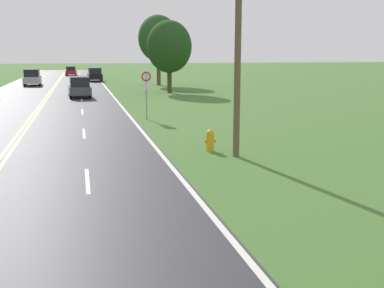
# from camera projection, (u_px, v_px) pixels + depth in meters

# --- Properties ---
(fire_hydrant) EXTENTS (0.48, 0.32, 0.86)m
(fire_hydrant) POSITION_uv_depth(u_px,v_px,m) (210.00, 140.00, 19.02)
(fire_hydrant) COLOR gold
(fire_hydrant) RESTS_ON ground
(traffic_sign) EXTENTS (0.60, 0.10, 2.80)m
(traffic_sign) POSITION_uv_depth(u_px,v_px,m) (146.00, 83.00, 27.99)
(traffic_sign) COLOR gray
(traffic_sign) RESTS_ON ground
(utility_pole_midground) EXTENTS (1.80, 0.24, 8.91)m
(utility_pole_midground) POSITION_uv_depth(u_px,v_px,m) (238.00, 31.00, 17.25)
(utility_pole_midground) COLOR brown
(utility_pole_midground) RESTS_ON ground
(tree_right_cluster) EXTENTS (4.39, 4.39, 7.00)m
(tree_right_cluster) POSITION_uv_depth(u_px,v_px,m) (169.00, 47.00, 46.63)
(tree_right_cluster) COLOR #473828
(tree_right_cluster) RESTS_ON ground
(tree_far_back) EXTENTS (4.81, 4.81, 8.39)m
(tree_far_back) POSITION_uv_depth(u_px,v_px,m) (158.00, 38.00, 57.68)
(tree_far_back) COLOR brown
(tree_far_back) RESTS_ON ground
(car_dark_grey_suv_mid_far) EXTENTS (2.04, 4.50, 1.83)m
(car_dark_grey_suv_mid_far) POSITION_uv_depth(u_px,v_px,m) (79.00, 86.00, 42.32)
(car_dark_grey_suv_mid_far) COLOR black
(car_dark_grey_suv_mid_far) RESTS_ON ground
(car_silver_van_receding) EXTENTS (2.05, 4.81, 1.97)m
(car_silver_van_receding) POSITION_uv_depth(u_px,v_px,m) (32.00, 77.00, 58.03)
(car_silver_van_receding) COLOR black
(car_silver_van_receding) RESTS_ON ground
(car_black_suv_distant) EXTENTS (2.00, 4.73, 1.88)m
(car_black_suv_distant) POSITION_uv_depth(u_px,v_px,m) (95.00, 74.00, 67.16)
(car_black_suv_distant) COLOR black
(car_black_suv_distant) RESTS_ON ground
(car_red_sedan_horizon) EXTENTS (1.92, 4.89, 1.61)m
(car_red_sedan_horizon) POSITION_uv_depth(u_px,v_px,m) (71.00, 71.00, 84.53)
(car_red_sedan_horizon) COLOR black
(car_red_sedan_horizon) RESTS_ON ground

